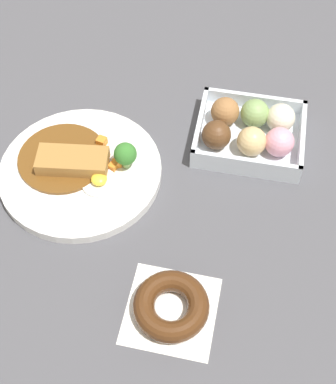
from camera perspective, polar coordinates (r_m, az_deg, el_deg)
ground_plane at (r=0.91m, az=-3.88°, el=-1.58°), size 1.60×1.60×0.00m
curry_plate at (r=0.95m, az=-9.19°, el=2.42°), size 0.28×0.28×0.07m
donut_box at (r=0.99m, az=8.67°, el=6.42°), size 0.19×0.16×0.06m
chocolate_ring_donut at (r=0.81m, az=0.33°, el=-11.93°), size 0.14×0.14×0.03m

